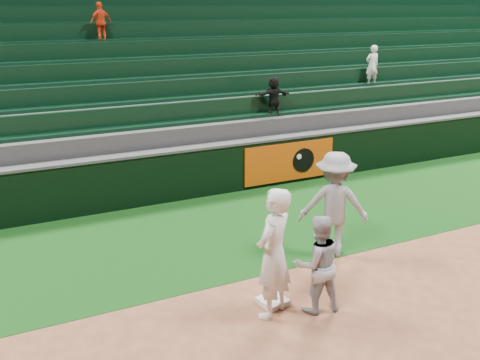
{
  "coord_description": "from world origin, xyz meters",
  "views": [
    {
      "loc": [
        -3.94,
        -6.37,
        4.47
      ],
      "look_at": [
        0.26,
        2.3,
        1.3
      ],
      "focal_mm": 40.0,
      "sensor_mm": 36.0,
      "label": 1
    }
  ],
  "objects_px": {
    "first_base": "(273,301)",
    "baserunner": "(317,264)",
    "base_coach": "(334,204)",
    "first_baseman": "(273,254)"
  },
  "relations": [
    {
      "from": "first_base",
      "to": "baserunner",
      "type": "bearing_deg",
      "value": -39.67
    },
    {
      "from": "baserunner",
      "to": "base_coach",
      "type": "xyz_separation_m",
      "value": [
        1.35,
        1.49,
        0.22
      ]
    },
    {
      "from": "first_base",
      "to": "first_baseman",
      "type": "relative_size",
      "value": 0.2
    },
    {
      "from": "first_baseman",
      "to": "baserunner",
      "type": "height_order",
      "value": "first_baseman"
    },
    {
      "from": "baserunner",
      "to": "base_coach",
      "type": "bearing_deg",
      "value": -123.55
    },
    {
      "from": "first_base",
      "to": "base_coach",
      "type": "distance_m",
      "value": 2.35
    },
    {
      "from": "baserunner",
      "to": "first_baseman",
      "type": "bearing_deg",
      "value": -6.49
    },
    {
      "from": "first_base",
      "to": "baserunner",
      "type": "relative_size",
      "value": 0.26
    },
    {
      "from": "base_coach",
      "to": "first_baseman",
      "type": "bearing_deg",
      "value": 64.22
    },
    {
      "from": "first_base",
      "to": "baserunner",
      "type": "xyz_separation_m",
      "value": [
        0.51,
        -0.42,
        0.73
      ]
    }
  ]
}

